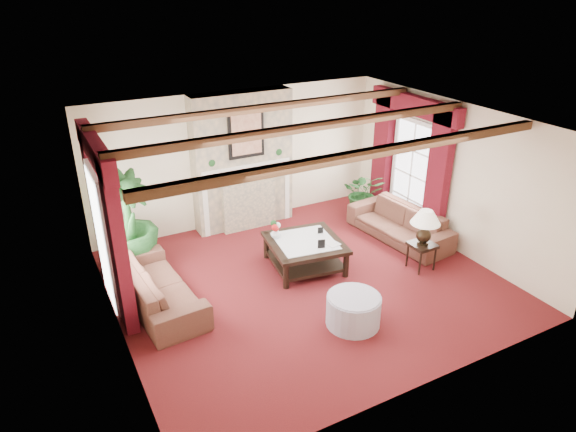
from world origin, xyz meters
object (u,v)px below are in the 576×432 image
sofa_right (400,219)px  potted_palm (130,242)px  ottoman (353,310)px  side_table (421,256)px  sofa_left (157,280)px  coffee_table (305,254)px

sofa_right → potted_palm: bearing=-111.1°
ottoman → side_table: bearing=21.4°
sofa_left → side_table: (4.30, -1.08, -0.19)m
coffee_table → side_table: 2.01m
ottoman → sofa_right: bearing=38.2°
sofa_right → ottoman: (-2.34, -1.84, -0.19)m
sofa_left → potted_palm: potted_palm is taller
side_table → ottoman: size_ratio=0.61×
sofa_left → sofa_right: (4.69, 0.00, -0.01)m
sofa_right → potted_palm: 4.98m
sofa_left → coffee_table: bearing=-96.2°
sofa_left → side_table: sofa_left is taller
coffee_table → ottoman: (-0.19, -1.75, -0.02)m
side_table → ottoman: bearing=-158.6°
potted_palm → coffee_table: size_ratio=1.66×
sofa_right → ottoman: sofa_right is taller
sofa_right → potted_palm: size_ratio=1.08×
sofa_left → ottoman: sofa_left is taller
sofa_left → potted_palm: 1.30m
sofa_right → side_table: size_ratio=4.55×
coffee_table → potted_palm: bearing=161.0°
sofa_left → coffee_table: size_ratio=1.82×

